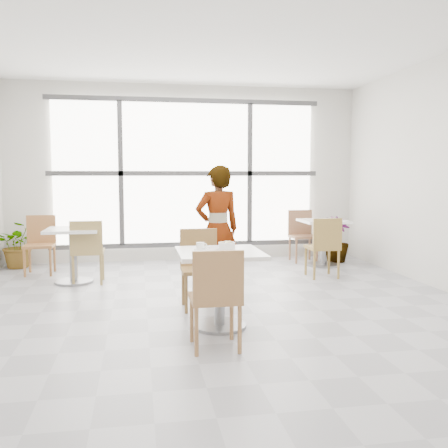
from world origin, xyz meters
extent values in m
plane|color=#9E9EA5|center=(0.00, 0.00, 0.00)|extent=(7.00, 7.00, 0.00)
plane|color=white|center=(0.00, 0.00, 3.00)|extent=(7.00, 7.00, 0.00)
plane|color=silver|center=(0.00, 3.50, 1.50)|extent=(6.00, 0.00, 6.00)
plane|color=silver|center=(0.00, -3.50, 1.50)|extent=(6.00, 0.00, 6.00)
cube|color=white|center=(0.00, 3.44, 1.50)|extent=(4.40, 0.04, 2.40)
cube|color=#3F3F42|center=(0.00, 3.41, 1.50)|extent=(4.60, 0.05, 0.08)
cube|color=#3F3F42|center=(-1.10, 3.41, 1.50)|extent=(0.08, 0.05, 2.40)
cube|color=#3F3F42|center=(1.10, 3.41, 1.50)|extent=(0.08, 0.05, 2.40)
cube|color=#3F3F42|center=(0.00, 3.41, 0.28)|extent=(4.60, 0.05, 0.08)
cube|color=#3F3F42|center=(0.00, 3.41, 2.72)|extent=(4.60, 0.05, 0.08)
cube|color=white|center=(-0.06, -0.40, 0.73)|extent=(0.80, 0.80, 0.04)
cylinder|color=gray|center=(-0.06, -0.40, 0.35)|extent=(0.10, 0.10, 0.71)
cylinder|color=gray|center=(-0.06, -0.40, 0.01)|extent=(0.52, 0.52, 0.03)
cube|color=#A37245|center=(-0.19, -0.96, 0.43)|extent=(0.42, 0.42, 0.04)
cube|color=#A37245|center=(-0.19, -1.15, 0.66)|extent=(0.42, 0.04, 0.42)
cylinder|color=#A37245|center=(-0.01, -0.78, 0.21)|extent=(0.04, 0.04, 0.41)
cylinder|color=#A37245|center=(-0.01, -1.14, 0.21)|extent=(0.04, 0.04, 0.41)
cylinder|color=#A37245|center=(-0.37, -0.78, 0.21)|extent=(0.04, 0.04, 0.41)
cylinder|color=#A37245|center=(-0.37, -1.14, 0.21)|extent=(0.04, 0.04, 0.41)
cube|color=olive|center=(-0.16, 0.31, 0.43)|extent=(0.42, 0.42, 0.04)
cube|color=olive|center=(-0.16, 0.50, 0.66)|extent=(0.42, 0.04, 0.42)
cylinder|color=olive|center=(-0.34, 0.13, 0.21)|extent=(0.04, 0.04, 0.41)
cylinder|color=olive|center=(-0.34, 0.49, 0.21)|extent=(0.04, 0.04, 0.41)
cylinder|color=olive|center=(0.02, 0.13, 0.21)|extent=(0.04, 0.04, 0.41)
cylinder|color=olive|center=(0.02, 0.49, 0.21)|extent=(0.04, 0.04, 0.41)
cylinder|color=white|center=(0.01, -0.39, 0.76)|extent=(0.21, 0.21, 0.01)
cylinder|color=white|center=(0.01, -0.39, 0.80)|extent=(0.16, 0.16, 0.07)
torus|color=white|center=(0.01, -0.39, 0.83)|extent=(0.16, 0.16, 0.01)
cylinder|color=#CAAC8B|center=(0.01, -0.39, 0.80)|extent=(0.14, 0.14, 0.05)
cylinder|color=beige|center=(0.04, -0.37, 0.83)|extent=(0.03, 0.03, 0.02)
cylinder|color=beige|center=(0.02, -0.40, 0.83)|extent=(0.03, 0.03, 0.01)
cylinder|color=#F4EA9D|center=(0.02, -0.39, 0.83)|extent=(0.03, 0.03, 0.02)
cylinder|color=beige|center=(-0.03, -0.38, 0.83)|extent=(0.03, 0.03, 0.01)
cylinder|color=beige|center=(0.01, -0.36, 0.84)|extent=(0.03, 0.03, 0.02)
cylinder|color=beige|center=(0.04, -0.40, 0.84)|extent=(0.03, 0.03, 0.01)
cylinder|color=#F4E19D|center=(0.03, -0.39, 0.83)|extent=(0.03, 0.03, 0.01)
cylinder|color=beige|center=(0.02, -0.41, 0.83)|extent=(0.03, 0.03, 0.02)
cylinder|color=#F4EE9E|center=(0.02, -0.36, 0.83)|extent=(0.03, 0.03, 0.01)
cylinder|color=beige|center=(0.00, -0.43, 0.83)|extent=(0.03, 0.03, 0.01)
cylinder|color=white|center=(-0.23, -0.26, 0.75)|extent=(0.13, 0.13, 0.01)
cylinder|color=white|center=(-0.23, -0.26, 0.79)|extent=(0.08, 0.08, 0.06)
torus|color=white|center=(-0.19, -0.26, 0.79)|extent=(0.05, 0.01, 0.05)
cylinder|color=black|center=(-0.23, -0.26, 0.81)|extent=(0.07, 0.07, 0.00)
cube|color=silver|center=(-0.18, -0.28, 0.76)|extent=(0.09, 0.05, 0.00)
sphere|color=silver|center=(-0.14, -0.26, 0.76)|extent=(0.02, 0.02, 0.02)
imported|color=black|center=(0.16, 1.08, 0.80)|extent=(0.65, 0.49, 1.59)
cube|color=white|center=(-1.71, 1.91, 0.73)|extent=(0.70, 0.70, 0.04)
cylinder|color=gray|center=(-1.71, 1.91, 0.35)|extent=(0.10, 0.10, 0.71)
cylinder|color=gray|center=(-1.71, 1.91, 0.01)|extent=(0.52, 0.52, 0.03)
cube|color=white|center=(2.13, 2.53, 0.73)|extent=(0.70, 0.70, 0.04)
cylinder|color=gray|center=(2.13, 2.53, 0.35)|extent=(0.10, 0.10, 0.71)
cylinder|color=gray|center=(2.13, 2.53, 0.01)|extent=(0.52, 0.52, 0.03)
cube|color=#9A8049|center=(-1.51, 1.86, 0.43)|extent=(0.42, 0.42, 0.04)
cube|color=#9A8049|center=(-1.51, 1.67, 0.66)|extent=(0.42, 0.04, 0.42)
cylinder|color=#9A8049|center=(-1.33, 2.04, 0.21)|extent=(0.04, 0.04, 0.41)
cylinder|color=#9A8049|center=(-1.33, 1.68, 0.21)|extent=(0.04, 0.04, 0.41)
cylinder|color=#9A8049|center=(-1.69, 2.04, 0.21)|extent=(0.04, 0.04, 0.41)
cylinder|color=#9A8049|center=(-1.69, 1.68, 0.21)|extent=(0.04, 0.04, 0.41)
cube|color=#9F673A|center=(-2.28, 2.59, 0.43)|extent=(0.42, 0.42, 0.04)
cube|color=#9F673A|center=(-2.28, 2.78, 0.66)|extent=(0.42, 0.04, 0.42)
cylinder|color=#9F673A|center=(-2.46, 2.41, 0.21)|extent=(0.04, 0.04, 0.41)
cylinder|color=#9F673A|center=(-2.46, 2.77, 0.21)|extent=(0.04, 0.04, 0.41)
cylinder|color=#9F673A|center=(-2.10, 2.41, 0.21)|extent=(0.04, 0.04, 0.41)
cylinder|color=#9F673A|center=(-2.10, 2.77, 0.21)|extent=(0.04, 0.04, 0.41)
cube|color=olive|center=(1.79, 1.69, 0.43)|extent=(0.42, 0.42, 0.04)
cube|color=olive|center=(1.79, 1.50, 0.66)|extent=(0.42, 0.04, 0.42)
cylinder|color=olive|center=(1.97, 1.87, 0.21)|extent=(0.04, 0.04, 0.41)
cylinder|color=olive|center=(1.97, 1.51, 0.21)|extent=(0.04, 0.04, 0.41)
cylinder|color=olive|center=(1.61, 1.87, 0.21)|extent=(0.04, 0.04, 0.41)
cylinder|color=olive|center=(1.61, 1.51, 0.21)|extent=(0.04, 0.04, 0.41)
cube|color=#946546|center=(1.94, 2.96, 0.43)|extent=(0.42, 0.42, 0.04)
cube|color=#946546|center=(1.94, 3.15, 0.66)|extent=(0.42, 0.04, 0.42)
cylinder|color=#946546|center=(1.76, 2.78, 0.21)|extent=(0.04, 0.04, 0.41)
cylinder|color=#946546|center=(1.76, 3.14, 0.21)|extent=(0.04, 0.04, 0.41)
cylinder|color=#946546|center=(2.12, 2.78, 0.21)|extent=(0.04, 0.04, 0.41)
cylinder|color=#946546|center=(2.12, 3.14, 0.21)|extent=(0.04, 0.04, 0.41)
imported|color=#547644|center=(-2.70, 3.20, 0.37)|extent=(0.79, 0.72, 0.75)
imported|color=#50843D|center=(2.49, 2.85, 0.38)|extent=(0.51, 0.51, 0.77)
camera|label=1|loc=(-0.82, -5.03, 1.48)|focal=39.67mm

